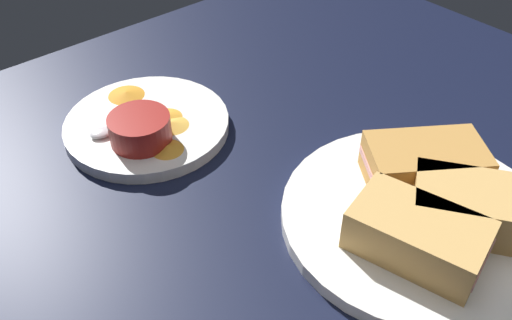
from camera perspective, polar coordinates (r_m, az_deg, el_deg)
The scene contains 11 objects.
ground_plane at distance 64.16cm, azimuth 7.57°, elevation -6.81°, with size 110.00×110.00×3.00cm, color black.
plate_sandwich_main at distance 63.86cm, azimuth 16.01°, elevation -5.70°, with size 29.54×29.54×1.60cm, color white.
sandwich_half_near at distance 57.65cm, azimuth 16.20°, elevation -7.37°, with size 14.62×10.71×4.80cm.
sandwich_half_far at distance 62.37cm, azimuth 21.62°, elevation -4.54°, with size 15.01×13.69×4.80cm.
sandwich_half_extra at distance 65.94cm, azimuth 16.85°, elevation -0.37°, with size 13.67×15.01×4.80cm.
ramekin_dark_sauce at distance 66.86cm, azimuth 17.74°, elevation -0.12°, with size 6.81×6.81×4.20cm.
spoon_by_dark_ramekin at distance 64.35cm, azimuth 14.70°, elevation -3.50°, with size 2.26×9.88×0.80cm.
plate_chips_companion at distance 75.60cm, azimuth -11.07°, elevation 3.55°, with size 21.71×21.71×1.60cm, color white.
ramekin_light_gravy at distance 70.68cm, azimuth -11.80°, elevation 3.23°, with size 7.76×7.76×3.51cm.
spoon_by_gravy_ramekin at distance 73.85cm, azimuth -14.50°, elevation 3.07°, with size 2.94×9.96×0.80cm.
plantain_chip_scatter at distance 74.71cm, azimuth -10.63°, elevation 4.17°, with size 19.24×9.90×0.60cm.
Camera 1 is at (-27.32, 34.47, 45.20)cm, focal length 39.06 mm.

